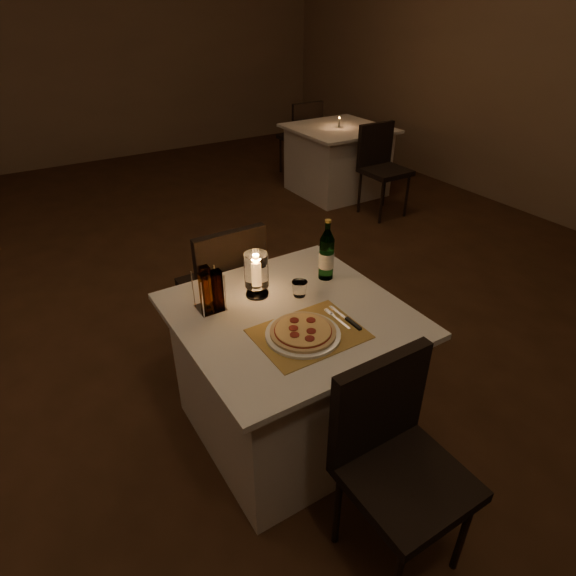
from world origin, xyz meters
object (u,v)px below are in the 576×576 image
chair_far (225,281)px  plate (303,334)px  chair_near (393,448)px  main_table (290,374)px  water_bottle (327,255)px  neighbor_table_right (337,160)px  hurricane_candle (256,271)px  tumbler (300,289)px  pizza (303,331)px

chair_far → plate: 0.92m
chair_far → chair_near: bearing=-90.0°
main_table → water_bottle: 0.62m
plate → water_bottle: 0.53m
plate → neighbor_table_right: (2.42, 2.96, -0.38)m
chair_near → water_bottle: water_bottle is taller
plate → water_bottle: bearing=43.7°
main_table → hurricane_candle: 0.54m
chair_far → water_bottle: (0.32, -0.54, 0.32)m
tumbler → water_bottle: 0.24m
chair_far → tumbler: (0.12, -0.61, 0.23)m
pizza → hurricane_candle: 0.41m
plate → pizza: (-0.00, 0.00, 0.02)m
chair_near → hurricane_candle: size_ratio=4.09×
chair_far → plate: bearing=-93.2°
tumbler → neighbor_table_right: size_ratio=0.08×
tumbler → plate: bearing=-120.4°
tumbler → water_bottle: water_bottle is taller
main_table → plate: size_ratio=3.12×
tumbler → hurricane_candle: size_ratio=0.34×
chair_near → hurricane_candle: 0.98m
tumbler → hurricane_candle: hurricane_candle is taller
chair_near → tumbler: (0.12, 0.82, 0.23)m
chair_near → neighbor_table_right: bearing=55.8°
chair_near → plate: bearing=95.3°
chair_near → chair_far: same height
chair_far → pizza: bearing=-93.2°
hurricane_candle → neighbor_table_right: size_ratio=0.22×
hurricane_candle → main_table: bearing=-75.5°
pizza → hurricane_candle: hurricane_candle is taller
tumbler → hurricane_candle: (-0.17, 0.11, 0.09)m
main_table → pizza: pizza is taller
hurricane_candle → neighbor_table_right: bearing=46.6°
tumbler → main_table: bearing=-138.7°
plate → pizza: size_ratio=1.14×
pizza → hurricane_candle: size_ratio=1.27×
main_table → plate: plate is taller
main_table → plate: (-0.05, -0.18, 0.38)m
hurricane_candle → neighbor_table_right: 3.57m
main_table → neighbor_table_right: (2.37, 2.78, 0.00)m
chair_near → tumbler: size_ratio=11.88×
main_table → neighbor_table_right: same height
main_table → tumbler: size_ratio=13.20×
chair_near → chair_far: bearing=90.0°
water_bottle → pizza: bearing=-136.3°
tumbler → hurricane_candle: 0.22m
hurricane_candle → plate: bearing=-89.3°
chair_far → neighbor_table_right: 3.15m
pizza → tumbler: (0.17, 0.28, 0.01)m
pizza → water_bottle: (0.37, 0.36, 0.10)m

